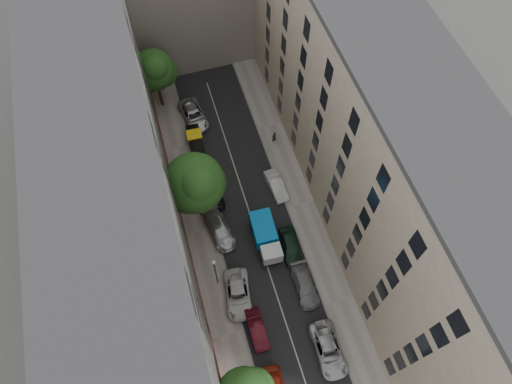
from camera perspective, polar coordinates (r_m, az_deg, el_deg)
name	(u,v)px	position (r m, az deg, el deg)	size (l,w,h in m)	color
ground	(251,218)	(48.20, -0.61, -3.21)	(120.00, 120.00, 0.00)	#4C4C49
road_surface	(251,217)	(48.19, -0.61, -3.20)	(8.00, 44.00, 0.02)	black
sidewalk_left	(200,231)	(47.80, -6.97, -4.84)	(3.00, 44.00, 0.15)	gray
sidewalk_right	(300,204)	(49.09, 5.56, -1.50)	(3.00, 44.00, 0.15)	gray
building_left	(123,198)	(39.45, -16.26, -0.74)	(8.00, 44.00, 20.00)	#474543
building_right	(367,137)	(42.49, 13.74, 6.75)	(8.00, 44.00, 20.00)	#B6A68D
tarp_truck	(266,237)	(45.79, 1.20, -5.59)	(2.32, 5.40, 2.46)	black
car_left_1	(257,329)	(43.61, 0.12, -16.75)	(1.40, 4.01, 1.32)	#4F0F1A
car_left_2	(238,294)	(44.41, -2.27, -12.67)	(2.37, 5.15, 1.43)	silver
car_left_3	(219,230)	(46.93, -4.59, -4.73)	(2.04, 5.03, 1.46)	#B0AFB4
car_left_4	(214,192)	(49.01, -5.27, 0.00)	(1.75, 4.36, 1.49)	black
car_left_5	(195,140)	(53.02, -7.61, 6.44)	(1.50, 4.30, 1.42)	black
car_left_6	(194,115)	(55.26, -7.80, 9.50)	(2.44, 5.29, 1.47)	#B3B3B8
car_right_0	(328,350)	(43.65, 9.03, -18.88)	(2.42, 5.25, 1.46)	#B5B5BA
car_right_1	(305,285)	(44.92, 6.13, -11.54)	(1.91, 4.71, 1.37)	slate
car_right_2	(291,246)	(46.15, 4.37, -6.79)	(1.78, 4.42, 1.51)	#152F1F
car_right_3	(276,185)	(49.34, 2.54, 0.83)	(1.43, 4.09, 1.35)	silver
tree_mid	(196,185)	(43.11, -7.51, 0.92)	(6.03, 5.86, 9.44)	#382619
tree_far	(155,71)	(53.55, -12.55, 14.51)	(4.99, 4.68, 8.39)	#382619
lamp_post	(215,270)	(42.19, -5.14, -9.68)	(0.36, 0.36, 5.57)	#1A5D26
pedestrian	(274,137)	(52.55, 2.27, 6.89)	(0.59, 0.39, 1.63)	black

